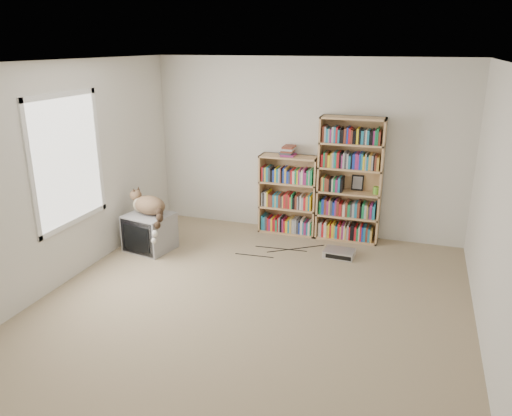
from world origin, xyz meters
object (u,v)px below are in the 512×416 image
(dvd_player, at_px, (339,253))
(bookcase_tall, at_px, (350,183))
(crt_tv, at_px, (150,232))
(cat, at_px, (150,209))
(bookcase_short, at_px, (289,198))

(dvd_player, bearing_deg, bookcase_tall, 93.78)
(crt_tv, bearing_deg, cat, -22.34)
(dvd_player, bearing_deg, cat, -163.16)
(crt_tv, bearing_deg, dvd_player, 23.51)
(cat, bearing_deg, bookcase_short, 49.83)
(cat, distance_m, bookcase_tall, 2.74)
(crt_tv, distance_m, bookcase_short, 2.04)
(bookcase_short, xyz_separation_m, dvd_player, (0.88, -0.67, -0.48))
(cat, xyz_separation_m, dvd_player, (2.43, 0.59, -0.55))
(bookcase_tall, xyz_separation_m, dvd_player, (0.01, -0.67, -0.78))
(cat, relative_size, bookcase_short, 0.57)
(crt_tv, relative_size, cat, 1.00)
(cat, bearing_deg, crt_tv, 157.57)
(crt_tv, relative_size, dvd_player, 1.69)
(bookcase_tall, height_order, bookcase_short, bookcase_tall)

